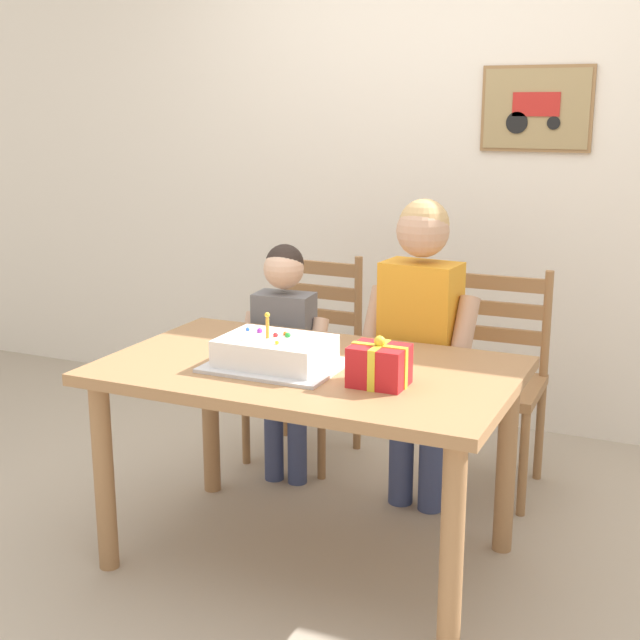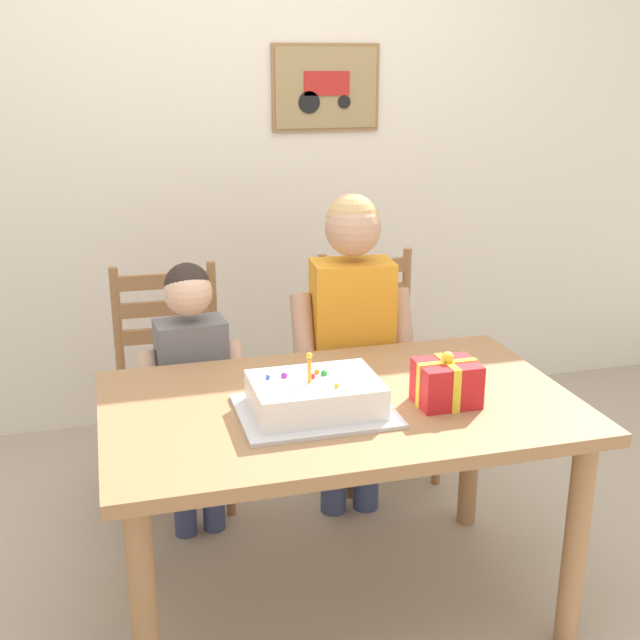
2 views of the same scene
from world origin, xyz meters
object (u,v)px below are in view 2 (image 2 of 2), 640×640
Objects in this scene: chair_right at (376,364)px; child_older at (352,327)px; child_younger at (193,376)px; birthday_cake at (315,397)px; chair_left at (171,385)px; gift_box_red_large at (447,383)px; dining_table at (339,431)px.

child_older reaches higher than chair_right.
birthday_cake is at bearing -65.70° from child_younger.
chair_left is 0.89× the size of child_younger.
chair_right reaches higher than gift_box_red_large.
child_younger reaches higher than gift_box_red_large.
chair_left is 0.37m from child_younger.
child_younger is (-0.28, 0.62, -0.15)m from birthday_cake.
child_younger is at bearing 135.36° from gift_box_red_large.
child_younger is (-0.59, 0.00, -0.13)m from child_older.
child_younger is at bearing 179.95° from child_older.
dining_table is 0.19m from birthday_cake.
child_younger is at bearing -157.88° from chair_right.
dining_table is 0.67m from child_younger.
chair_right is 0.48m from child_older.
dining_table is 7.67× the size of gift_box_red_large.
gift_box_red_large is at bearing -19.49° from dining_table.
chair_right is (0.52, 0.95, -0.30)m from birthday_cake.
birthday_cake is 1.05m from chair_left.
gift_box_red_large is at bearing -5.55° from birthday_cake.
child_older is at bearing -123.12° from chair_right.
child_older is 0.60m from child_younger.
birthday_cake is (-0.09, -0.07, 0.15)m from dining_table.
birthday_cake is 0.48× the size of chair_right.
child_older is (0.64, -0.33, 0.29)m from chair_left.
chair_left is at bearing 126.17° from gift_box_red_large.
birthday_cake is 0.39m from gift_box_red_large.
birthday_cake is at bearing -118.72° from chair_right.
gift_box_red_large is 0.95m from child_younger.
gift_box_red_large is 1.04m from chair_right.
dining_table is at bearing -56.06° from child_younger.
chair_right is 0.74× the size of child_older.
chair_right is (0.13, 0.98, -0.32)m from gift_box_red_large.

